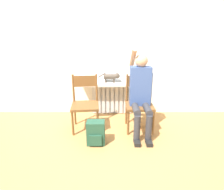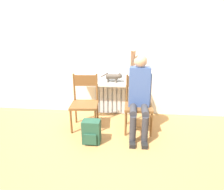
{
  "view_description": "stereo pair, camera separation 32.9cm",
  "coord_description": "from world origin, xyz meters",
  "px_view_note": "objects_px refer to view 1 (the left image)",
  "views": [
    {
      "loc": [
        -0.01,
        -2.56,
        1.57
      ],
      "look_at": [
        0.0,
        0.58,
        0.58
      ],
      "focal_mm": 30.0,
      "sensor_mm": 36.0,
      "label": 1
    },
    {
      "loc": [
        0.32,
        -2.54,
        1.57
      ],
      "look_at": [
        0.0,
        0.58,
        0.58
      ],
      "focal_mm": 30.0,
      "sensor_mm": 36.0,
      "label": 2
    }
  ],
  "objects_px": {
    "chair_right": "(139,103)",
    "person": "(141,91)",
    "chair_left": "(85,103)",
    "backpack": "(96,133)",
    "cat": "(112,76)"
  },
  "relations": [
    {
      "from": "chair_left",
      "to": "backpack",
      "type": "height_order",
      "value": "chair_left"
    },
    {
      "from": "chair_right",
      "to": "backpack",
      "type": "bearing_deg",
      "value": -144.05
    },
    {
      "from": "chair_right",
      "to": "person",
      "type": "bearing_deg",
      "value": -89.65
    },
    {
      "from": "chair_right",
      "to": "cat",
      "type": "xyz_separation_m",
      "value": [
        -0.47,
        0.61,
        0.33
      ]
    },
    {
      "from": "chair_left",
      "to": "chair_right",
      "type": "bearing_deg",
      "value": -5.43
    },
    {
      "from": "chair_left",
      "to": "cat",
      "type": "xyz_separation_m",
      "value": [
        0.46,
        0.61,
        0.33
      ]
    },
    {
      "from": "chair_right",
      "to": "chair_left",
      "type": "bearing_deg",
      "value": 179.66
    },
    {
      "from": "cat",
      "to": "chair_left",
      "type": "bearing_deg",
      "value": -126.86
    },
    {
      "from": "chair_left",
      "to": "chair_right",
      "type": "distance_m",
      "value": 0.93
    },
    {
      "from": "chair_left",
      "to": "person",
      "type": "xyz_separation_m",
      "value": [
        0.93,
        -0.11,
        0.25
      ]
    },
    {
      "from": "person",
      "to": "chair_right",
      "type": "bearing_deg",
      "value": 90.71
    },
    {
      "from": "chair_left",
      "to": "backpack",
      "type": "distance_m",
      "value": 0.64
    },
    {
      "from": "chair_right",
      "to": "backpack",
      "type": "relative_size",
      "value": 2.58
    },
    {
      "from": "person",
      "to": "cat",
      "type": "xyz_separation_m",
      "value": [
        -0.47,
        0.73,
        0.08
      ]
    },
    {
      "from": "person",
      "to": "cat",
      "type": "relative_size",
      "value": 3.23
    }
  ]
}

